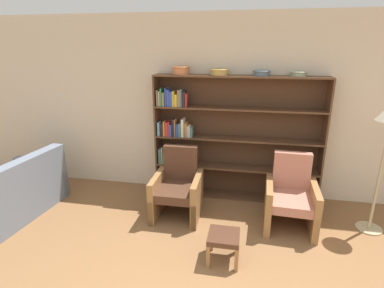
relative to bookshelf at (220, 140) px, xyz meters
name	(u,v)px	position (x,y,z in m)	size (l,w,h in m)	color
wall_back	(240,109)	(0.27, 0.17, 0.47)	(12.00, 0.06, 2.75)	beige
bookshelf	(220,140)	(0.00, 0.00, 0.00)	(2.48, 0.30, 1.88)	brown
bowl_slate	(181,70)	(-0.60, -0.02, 1.04)	(0.26, 0.26, 0.12)	#C67547
bowl_brass	(219,71)	(-0.05, -0.02, 1.03)	(0.28, 0.28, 0.09)	tan
bowl_cream	(262,73)	(0.54, -0.02, 1.02)	(0.24, 0.24, 0.07)	slate
bowl_copper	(299,73)	(1.03, -0.02, 1.02)	(0.23, 0.23, 0.07)	gray
couch	(10,195)	(-2.80, -1.16, -0.61)	(1.00, 1.52, 0.85)	slate
armchair_leather	(178,188)	(-0.51, -0.69, -0.51)	(0.65, 0.69, 0.94)	olive
armchair_cushioned	(291,197)	(1.00, -0.69, -0.51)	(0.67, 0.71, 0.94)	olive
footstool	(224,239)	(0.21, -1.57, -0.64)	(0.34, 0.34, 0.33)	olive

